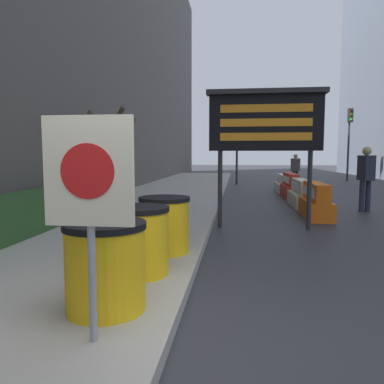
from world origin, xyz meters
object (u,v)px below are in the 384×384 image
at_px(message_board, 265,123).
at_px(traffic_light_near_curb, 237,136).
at_px(jersey_barrier_red_striped, 290,187).
at_px(barrel_drum_foreground, 106,266).
at_px(traffic_cone_near, 296,181).
at_px(pedestrian_passerby, 295,167).
at_px(traffic_light_far_side, 350,129).
at_px(jersey_barrier_cream, 301,194).
at_px(jersey_barrier_white, 283,184).
at_px(barrel_drum_back, 164,224).
at_px(jersey_barrier_orange_far, 316,202).
at_px(barrel_drum_middle, 138,240).
at_px(pedestrian_worker, 366,173).
at_px(warning_sign, 89,186).

xyz_separation_m(message_board, traffic_light_near_curb, (-0.62, 12.45, 0.34)).
bearing_deg(jersey_barrier_red_striped, barrel_drum_foreground, -106.02).
height_order(traffic_cone_near, pedestrian_passerby, pedestrian_passerby).
bearing_deg(traffic_light_far_side, traffic_light_near_curb, -151.63).
bearing_deg(jersey_barrier_cream, jersey_barrier_red_striped, 90.00).
xyz_separation_m(jersey_barrier_cream, jersey_barrier_white, (0.00, 4.68, -0.03)).
distance_m(barrel_drum_back, message_board, 3.66).
bearing_deg(jersey_barrier_red_striped, jersey_barrier_orange_far, -90.00).
relative_size(barrel_drum_middle, message_board, 0.28).
relative_size(message_board, pedestrian_passerby, 1.78).
distance_m(traffic_cone_near, traffic_light_far_side, 7.56).
xyz_separation_m(barrel_drum_foreground, jersey_barrier_orange_far, (3.22, 6.53, -0.17)).
xyz_separation_m(barrel_drum_back, pedestrian_worker, (4.68, 5.65, 0.52)).
relative_size(barrel_drum_foreground, message_board, 0.28).
height_order(barrel_drum_back, warning_sign, warning_sign).
bearing_deg(pedestrian_worker, traffic_cone_near, -5.08).
bearing_deg(jersey_barrier_orange_far, warning_sign, -113.52).
bearing_deg(message_board, warning_sign, -106.91).
xyz_separation_m(traffic_light_near_curb, pedestrian_passerby, (2.96, -1.21, -1.65)).
distance_m(barrel_drum_foreground, jersey_barrier_red_striped, 11.67).
bearing_deg(traffic_light_near_curb, message_board, -87.14).
xyz_separation_m(warning_sign, jersey_barrier_orange_far, (3.11, 7.14, -0.97)).
relative_size(jersey_barrier_cream, jersey_barrier_white, 1.00).
bearing_deg(traffic_cone_near, traffic_light_far_side, 54.89).
relative_size(barrel_drum_middle, jersey_barrier_red_striped, 0.39).
bearing_deg(barrel_drum_middle, traffic_light_near_curb, 85.97).
distance_m(barrel_drum_foreground, warning_sign, 1.01).
xyz_separation_m(jersey_barrier_orange_far, pedestrian_passerby, (0.91, 9.63, 0.59)).
height_order(warning_sign, pedestrian_passerby, warning_sign).
bearing_deg(warning_sign, jersey_barrier_red_striped, 75.27).
distance_m(jersey_barrier_cream, jersey_barrier_red_striped, 2.46).
bearing_deg(barrel_drum_back, traffic_light_near_curb, 86.12).
bearing_deg(jersey_barrier_orange_far, pedestrian_passerby, 84.62).
xyz_separation_m(barrel_drum_back, jersey_barrier_white, (3.08, 11.29, -0.23)).
distance_m(message_board, traffic_light_near_curb, 12.47).
height_order(barrel_drum_back, traffic_cone_near, barrel_drum_back).
height_order(traffic_light_near_curb, pedestrian_worker, traffic_light_near_curb).
distance_m(warning_sign, jersey_barrier_red_striped, 12.26).
xyz_separation_m(barrel_drum_back, pedestrian_passerby, (3.99, 14.02, 0.42)).
xyz_separation_m(traffic_light_far_side, pedestrian_worker, (-3.25, -13.30, -2.13)).
relative_size(traffic_light_near_curb, traffic_light_far_side, 0.81).
relative_size(barrel_drum_foreground, traffic_cone_near, 1.13).
bearing_deg(barrel_drum_foreground, warning_sign, -79.75).
height_order(barrel_drum_middle, traffic_cone_near, barrel_drum_middle).
bearing_deg(pedestrian_passerby, traffic_light_near_curb, 176.53).
relative_size(warning_sign, pedestrian_passerby, 1.04).
height_order(barrel_drum_foreground, traffic_light_far_side, traffic_light_far_side).
xyz_separation_m(barrel_drum_middle, warning_sign, (0.09, -1.68, 0.80)).
relative_size(warning_sign, jersey_barrier_cream, 0.90).
relative_size(barrel_drum_middle, jersey_barrier_cream, 0.43).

